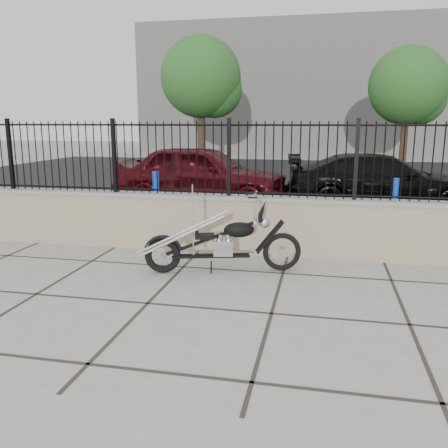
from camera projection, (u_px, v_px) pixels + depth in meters
The scene contains 12 objects.
ground_plane at pixel (271, 314), 5.42m from camera, with size 90.00×90.00×0.00m, color #99968E.
parking_lot at pixel (309, 182), 17.38m from camera, with size 30.00×30.00×0.00m, color black.
retaining_wall at pixel (289, 227), 7.71m from camera, with size 14.00×0.36×0.96m, color gray.
iron_fence at pixel (291, 160), 7.48m from camera, with size 14.00×0.08×1.20m, color black.
background_building at pixel (319, 92), 29.92m from camera, with size 22.00×6.00×8.00m, color beige.
chopper_motorcycle at pixel (220, 228), 6.80m from camera, with size 2.17×0.38×1.30m, color black, non-canonical shape.
car_red at pixel (201, 174), 12.55m from camera, with size 1.86×4.63×1.58m, color #41090E.
car_black at pixel (381, 181), 11.93m from camera, with size 1.91×4.70×1.36m, color black.
bollard_a at pixel (156, 199), 9.96m from camera, with size 0.14×0.14×1.14m, color #0B5AB0.
bollard_b at pixel (395, 203), 9.81m from camera, with size 0.12×0.12×1.02m, color #0B2DB3.
tree_left at pixel (201, 73), 21.20m from camera, with size 3.61×3.61×6.10m.
tree_right at pixel (408, 82), 19.14m from camera, with size 3.15×3.15×5.31m.
Camera 1 is at (0.52, -5.09, 2.15)m, focal length 38.00 mm.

